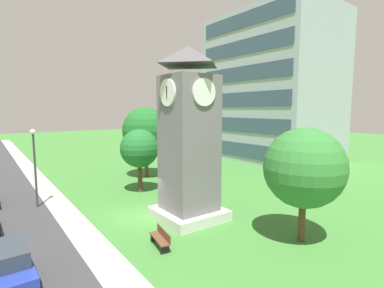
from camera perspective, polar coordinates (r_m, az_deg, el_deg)
The scene contains 10 objects.
ground_plane at distance 19.67m, azimuth -9.89°, elevation -13.51°, with size 160.00×160.00×0.00m, color #3D7A33.
kerb_strip at distance 18.47m, azimuth -20.89°, elevation -15.23°, with size 120.00×1.60×0.01m, color #9E9E99.
office_building at distance 42.17m, azimuth 15.28°, elevation 10.36°, with size 15.87×11.49×19.20m.
clock_tower at distance 17.89m, azimuth -0.61°, elevation 0.02°, with size 3.82×3.82×10.47m.
park_bench at distance 15.30m, azimuth -6.08°, elevation -17.68°, with size 1.86×0.79×0.88m.
street_lamp at distance 22.89m, azimuth -28.23°, elevation -2.53°, with size 0.36×0.36×5.44m.
tree_streetside at distance 15.86m, azimuth 20.93°, elevation -4.37°, with size 4.07×4.07×5.89m.
tree_by_building at distance 24.26m, azimuth -10.15°, elevation -0.90°, with size 3.14×3.14×5.19m.
tree_near_tower at distance 29.42m, azimuth -8.96°, elevation 2.61°, with size 4.62×4.62×7.02m.
parked_car_blue at distance 14.01m, azimuth -32.85°, elevation -19.38°, with size 4.38×2.09×1.69m.
Camera 1 is at (16.66, -7.95, 6.78)m, focal length 27.50 mm.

